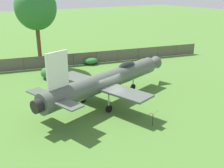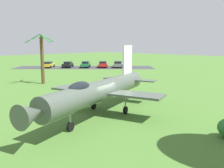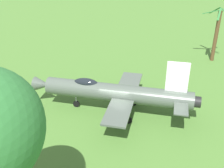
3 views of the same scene
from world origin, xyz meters
name	(u,v)px [view 3 (image 3 of 3)]	position (x,y,z in m)	size (l,w,h in m)	color
ground_plane	(117,112)	(0.00, 0.00, 0.00)	(200.00, 200.00, 0.00)	#47722D
display_jet	(113,92)	(0.10, -0.34, 2.01)	(9.49, 14.69, 5.35)	#4C564C
palm_tree	(216,34)	(-16.75, 5.19, 3.49)	(3.89, 3.65, 6.79)	brown
info_plaque	(136,79)	(-5.37, -0.57, 0.85)	(0.50, 0.66, 1.14)	#333333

